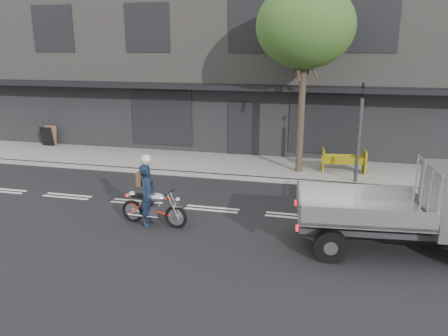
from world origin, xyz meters
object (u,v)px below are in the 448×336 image
at_px(street_tree, 305,27).
at_px(motorcycle, 154,207).
at_px(construction_barrier, 344,162).
at_px(sandwich_board, 47,137).
at_px(rider, 148,195).
at_px(flatbed_ute, 447,203).
at_px(traffic_light_pole, 359,139).

distance_m(street_tree, motorcycle, 8.16).
distance_m(construction_barrier, sandwich_board, 13.39).
height_order(rider, flatbed_ute, flatbed_ute).
distance_m(flatbed_ute, construction_barrier, 6.10).
height_order(flatbed_ute, sandwich_board, flatbed_ute).
bearing_deg(flatbed_ute, rider, 174.74).
distance_m(rider, sandwich_board, 10.89).
bearing_deg(construction_barrier, motorcycle, -131.02).
height_order(street_tree, sandwich_board, street_tree).
height_order(street_tree, rider, street_tree).
height_order(street_tree, motorcycle, street_tree).
relative_size(motorcycle, flatbed_ute, 0.41).
bearing_deg(flatbed_ute, motorcycle, 174.75).
relative_size(street_tree, motorcycle, 3.48).
xyz_separation_m(street_tree, sandwich_board, (-11.71, 1.53, -4.67)).
bearing_deg(street_tree, flatbed_ute, -56.55).
bearing_deg(sandwich_board, traffic_light_pole, -15.48).
xyz_separation_m(rider, sandwich_board, (-8.16, 7.21, -0.22)).
distance_m(motorcycle, flatbed_ute, 7.15).
distance_m(traffic_light_pole, sandwich_board, 13.95).
xyz_separation_m(traffic_light_pole, sandwich_board, (-13.71, 2.38, -1.05)).
bearing_deg(traffic_light_pole, street_tree, 156.97).
bearing_deg(motorcycle, rider, -174.34).
bearing_deg(motorcycle, flatbed_ute, 6.18).
distance_m(street_tree, rider, 8.04).
height_order(construction_barrier, sandwich_board, sandwich_board).
relative_size(street_tree, rider, 4.08).
bearing_deg(rider, flatbed_ute, -83.83).
bearing_deg(street_tree, construction_barrier, 2.23).
xyz_separation_m(flatbed_ute, construction_barrier, (-2.11, 5.68, -0.61)).
height_order(street_tree, flatbed_ute, street_tree).
bearing_deg(sandwich_board, rider, -47.12).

